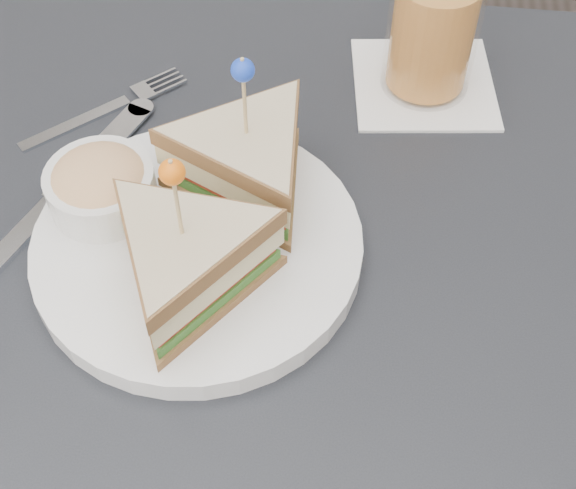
# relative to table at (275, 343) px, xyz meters

# --- Properties ---
(table) EXTENTS (0.80, 0.80, 0.75)m
(table) POSITION_rel_table_xyz_m (0.00, 0.00, 0.00)
(table) COLOR black
(table) RESTS_ON ground
(plate_meal) EXTENTS (0.35, 0.35, 0.16)m
(plate_meal) POSITION_rel_table_xyz_m (-0.06, 0.04, 0.12)
(plate_meal) COLOR white
(plate_meal) RESTS_ON table
(cutlery_fork) EXTENTS (0.14, 0.13, 0.00)m
(cutlery_fork) POSITION_rel_table_xyz_m (-0.18, 0.19, 0.08)
(cutlery_fork) COLOR silver
(cutlery_fork) RESTS_ON table
(cutlery_knife) EXTENTS (0.11, 0.23, 0.01)m
(cutlery_knife) POSITION_rel_table_xyz_m (-0.20, 0.08, 0.08)
(cutlery_knife) COLOR white
(cutlery_knife) RESTS_ON table
(drink_set) EXTENTS (0.15, 0.15, 0.17)m
(drink_set) POSITION_rel_table_xyz_m (0.11, 0.26, 0.15)
(drink_set) COLOR white
(drink_set) RESTS_ON table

